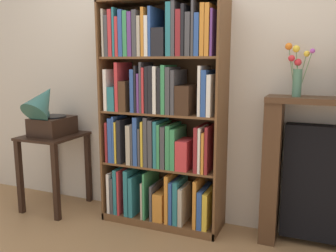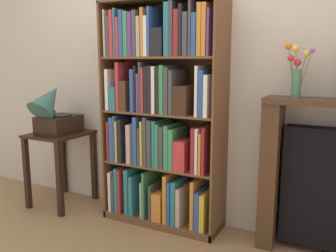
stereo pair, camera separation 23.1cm
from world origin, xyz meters
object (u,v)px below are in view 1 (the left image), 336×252
at_px(bookshelf, 161,118).
at_px(side_table_left, 54,154).
at_px(gramophone, 48,113).
at_px(flower_vase, 297,70).

relative_size(bookshelf, side_table_left, 2.63).
distance_m(bookshelf, gramophone, 1.03).
relative_size(bookshelf, gramophone, 3.55).
bearing_deg(gramophone, side_table_left, 90.00).
relative_size(side_table_left, gramophone, 1.35).
height_order(bookshelf, side_table_left, bookshelf).
bearing_deg(bookshelf, flower_vase, 3.67).
distance_m(bookshelf, side_table_left, 1.09).
distance_m(bookshelf, flower_vase, 1.07).
relative_size(gramophone, flower_vase, 1.38).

